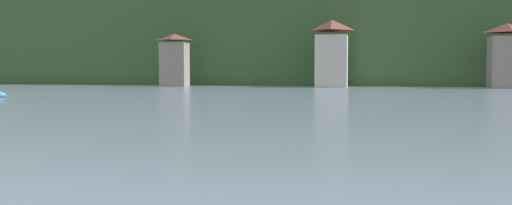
{
  "coord_description": "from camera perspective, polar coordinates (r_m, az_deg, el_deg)",
  "views": [
    {
      "loc": [
        5.03,
        20.82,
        2.69
      ],
      "look_at": [
        0.0,
        46.2,
        1.15
      ],
      "focal_mm": 38.06,
      "sensor_mm": 36.0,
      "label": 1
    }
  ],
  "objects": [
    {
      "name": "shore_building_west",
      "position": [
        91.79,
        -8.58,
        4.36
      ],
      "size": [
        4.59,
        3.17,
        8.78
      ],
      "color": "gray",
      "rests_on": "ground_plane"
    },
    {
      "name": "shore_building_central",
      "position": [
        89.31,
        24.88,
        4.38
      ],
      "size": [
        5.18,
        4.08,
        9.67
      ],
      "color": "gray",
      "rests_on": "ground_plane"
    },
    {
      "name": "wooded_hillside",
      "position": [
        130.25,
        1.21,
        5.34
      ],
      "size": [
        352.0,
        60.9,
        42.95
      ],
      "color": "#38562D",
      "rests_on": "ground_plane"
    },
    {
      "name": "shore_building_westcentral",
      "position": [
        87.64,
        7.95,
        5.02
      ],
      "size": [
        5.23,
        5.48,
        10.74
      ],
      "color": "beige",
      "rests_on": "ground_plane"
    }
  ]
}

